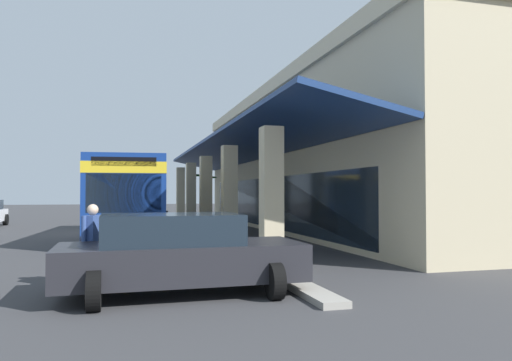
{
  "coord_description": "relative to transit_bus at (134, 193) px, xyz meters",
  "views": [
    {
      "loc": [
        23.61,
        0.86,
        1.85
      ],
      "look_at": [
        6.35,
        5.59,
        2.32
      ],
      "focal_mm": 33.95,
      "sensor_mm": 36.0,
      "label": 1
    }
  ],
  "objects": [
    {
      "name": "ground",
      "position": [
        -2.74,
        6.72,
        -1.85
      ],
      "size": [
        120.0,
        120.0,
        0.0
      ],
      "primitive_type": "plane",
      "color": "#38383A"
    },
    {
      "name": "plaza_building",
      "position": [
        -2.42,
        12.49,
        1.77
      ],
      "size": [
        27.31,
        15.77,
        7.23
      ],
      "color": "#C6B793",
      "rests_on": "ground"
    },
    {
      "name": "parked_sedan_charcoal",
      "position": [
        11.94,
        0.56,
        -1.1
      ],
      "size": [
        2.49,
        4.43,
        1.47
      ],
      "color": "#232328",
      "rests_on": "ground"
    },
    {
      "name": "curb_strip",
      "position": [
        -2.42,
        2.87,
        -1.79
      ],
      "size": [
        32.41,
        0.5,
        0.12
      ],
      "primitive_type": "cube",
      "color": "#9E998E",
      "rests_on": "ground"
    },
    {
      "name": "pedestrian",
      "position": [
        10.8,
        -1.01,
        -0.94
      ],
      "size": [
        0.59,
        0.38,
        1.63
      ],
      "color": "#726651",
      "rests_on": "ground"
    },
    {
      "name": "transit_bus",
      "position": [
        0.0,
        0.0,
        0.0
      ],
      "size": [
        11.37,
        3.39,
        3.34
      ],
      "color": "navy",
      "rests_on": "ground"
    },
    {
      "name": "potted_palm",
      "position": [
        -8.27,
        4.29,
        -1.14
      ],
      "size": [
        1.83,
        1.56,
        3.02
      ],
      "color": "gray",
      "rests_on": "ground"
    }
  ]
}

